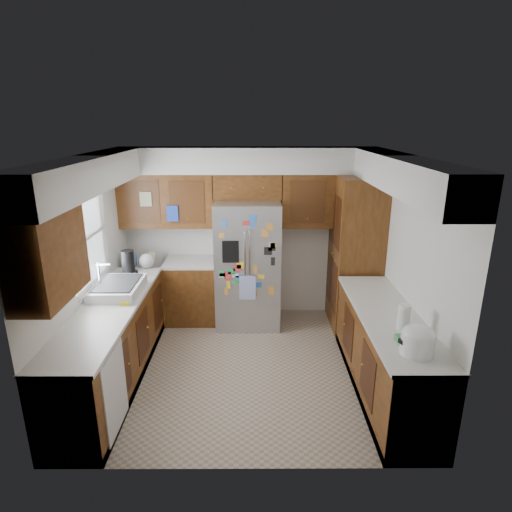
# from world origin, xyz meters

# --- Properties ---
(floor) EXTENTS (3.60, 3.60, 0.00)m
(floor) POSITION_xyz_m (0.00, 0.00, 0.00)
(floor) COLOR tan
(floor) RESTS_ON ground
(room_shell) EXTENTS (3.64, 3.24, 2.52)m
(room_shell) POSITION_xyz_m (-0.11, 0.36, 1.82)
(room_shell) COLOR silver
(room_shell) RESTS_ON ground
(left_counter_run) EXTENTS (1.36, 3.20, 0.92)m
(left_counter_run) POSITION_xyz_m (-1.36, 0.03, 0.43)
(left_counter_run) COLOR #3E250B
(left_counter_run) RESTS_ON ground
(right_counter_run) EXTENTS (0.63, 2.25, 0.92)m
(right_counter_run) POSITION_xyz_m (1.50, -0.47, 0.42)
(right_counter_run) COLOR #3E250B
(right_counter_run) RESTS_ON ground
(pantry) EXTENTS (0.60, 0.90, 2.15)m
(pantry) POSITION_xyz_m (1.50, 1.15, 1.07)
(pantry) COLOR #3E250B
(pantry) RESTS_ON ground
(fridge) EXTENTS (0.90, 0.79, 1.80)m
(fridge) POSITION_xyz_m (-0.00, 1.20, 0.90)
(fridge) COLOR #ACACB1
(fridge) RESTS_ON ground
(bridge_cabinet) EXTENTS (0.96, 0.34, 0.35)m
(bridge_cabinet) POSITION_xyz_m (0.00, 1.43, 1.98)
(bridge_cabinet) COLOR #3E250B
(bridge_cabinet) RESTS_ON fridge
(fridge_top_items) EXTENTS (0.91, 0.33, 0.27)m
(fridge_top_items) POSITION_xyz_m (-0.02, 1.41, 2.27)
(fridge_top_items) COLOR blue
(fridge_top_items) RESTS_ON bridge_cabinet
(sink_assembly) EXTENTS (0.52, 0.71, 0.37)m
(sink_assembly) POSITION_xyz_m (-1.50, 0.10, 0.99)
(sink_assembly) COLOR silver
(sink_assembly) RESTS_ON left_counter_run
(left_counter_clutter) EXTENTS (0.42, 0.91, 0.38)m
(left_counter_clutter) POSITION_xyz_m (-1.48, 0.81, 1.05)
(left_counter_clutter) COLOR black
(left_counter_clutter) RESTS_ON left_counter_run
(rice_cooker) EXTENTS (0.30, 0.29, 0.25)m
(rice_cooker) POSITION_xyz_m (1.50, -1.26, 1.05)
(rice_cooker) COLOR white
(rice_cooker) RESTS_ON right_counter_run
(paper_towel) EXTENTS (0.12, 0.12, 0.26)m
(paper_towel) POSITION_xyz_m (1.53, -0.82, 1.05)
(paper_towel) COLOR white
(paper_towel) RESTS_ON right_counter_run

